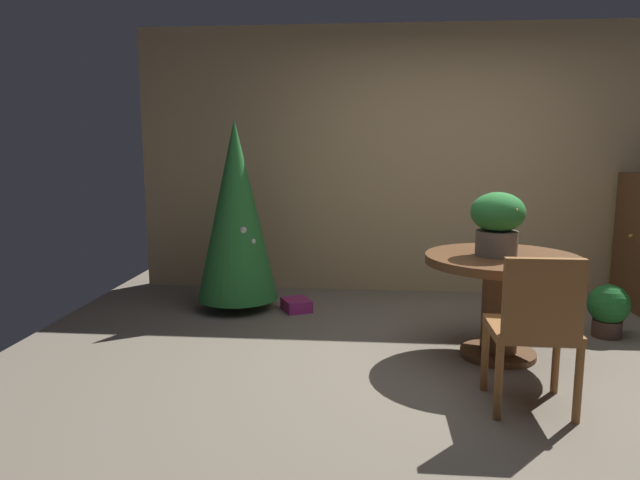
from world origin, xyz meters
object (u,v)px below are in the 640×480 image
(round_dining_table, at_px, (501,285))
(wooden_chair_near, at_px, (535,324))
(gift_box_purple, at_px, (296,305))
(flower_vase, at_px, (498,221))
(potted_plant, at_px, (608,309))
(holiday_tree, at_px, (236,211))

(round_dining_table, relative_size, wooden_chair_near, 1.18)
(wooden_chair_near, distance_m, gift_box_purple, 2.46)
(flower_vase, xyz_separation_m, wooden_chair_near, (0.05, -0.86, -0.45))
(flower_vase, relative_size, gift_box_purple, 1.28)
(round_dining_table, bearing_deg, gift_box_purple, 147.20)
(potted_plant, bearing_deg, gift_box_purple, 168.79)
(wooden_chair_near, xyz_separation_m, holiday_tree, (-2.08, 1.88, 0.39))
(flower_vase, bearing_deg, round_dining_table, -0.04)
(gift_box_purple, height_order, potted_plant, potted_plant)
(wooden_chair_near, height_order, gift_box_purple, wooden_chair_near)
(gift_box_purple, relative_size, potted_plant, 0.83)
(wooden_chair_near, distance_m, potted_plant, 1.67)
(flower_vase, relative_size, wooden_chair_near, 0.49)
(round_dining_table, distance_m, potted_plant, 1.09)
(holiday_tree, xyz_separation_m, gift_box_purple, (0.53, -0.03, -0.84))
(flower_vase, xyz_separation_m, holiday_tree, (-2.03, 1.02, -0.07))
(round_dining_table, xyz_separation_m, flower_vase, (-0.05, 0.00, 0.45))
(wooden_chair_near, xyz_separation_m, potted_plant, (0.92, 1.36, -0.28))
(wooden_chair_near, bearing_deg, flower_vase, 93.07)
(round_dining_table, distance_m, gift_box_purple, 1.90)
(gift_box_purple, bearing_deg, holiday_tree, 177.26)
(wooden_chair_near, distance_m, holiday_tree, 2.83)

